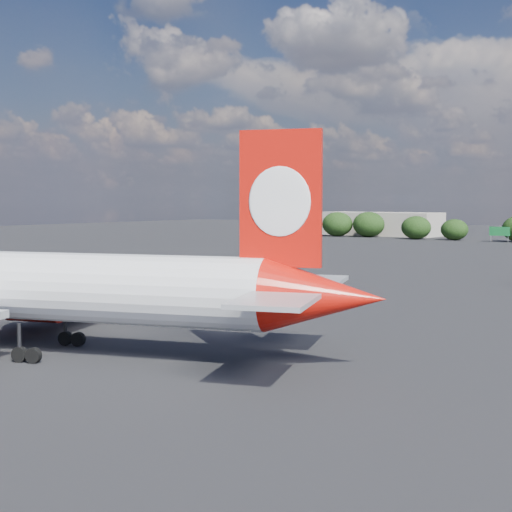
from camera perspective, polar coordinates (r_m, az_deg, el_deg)
The scene contains 4 objects.
ground at distance 105.72m, azimuth 8.69°, elevation -2.26°, with size 500.00×500.00×0.00m, color black.
qantas_airliner at distance 59.98m, azimuth -16.98°, elevation -2.48°, with size 51.63×49.65×17.42m.
terminal_building at distance 252.23m, azimuth 9.83°, elevation 2.56°, with size 42.00×16.00×8.00m.
highway_sign at distance 219.45m, azimuth 18.91°, elevation 1.87°, with size 6.00×0.30×4.50m.
Camera 1 is at (49.41, -32.63, 12.43)m, focal length 50.00 mm.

